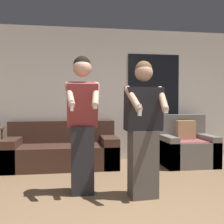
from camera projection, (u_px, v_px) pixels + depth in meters
wall_back at (103, 95)px, 5.39m from camera, size 5.86×0.07×2.70m
couch at (62, 151)px, 4.84m from camera, size 2.02×0.89×0.83m
armchair at (186, 147)px, 5.01m from camera, size 0.97×0.82×0.95m
person_left at (82, 123)px, 3.34m from camera, size 0.45×0.50×1.77m
person_right at (143, 129)px, 3.23m from camera, size 0.51×0.49×1.69m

